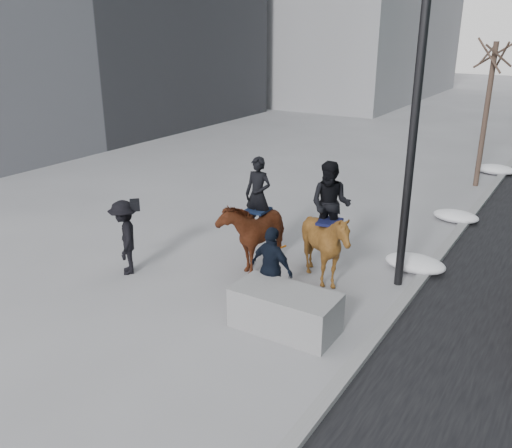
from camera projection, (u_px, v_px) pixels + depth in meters
The scene contains 10 objects.
ground at pixel (225, 310), 11.04m from camera, with size 120.00×120.00×0.00m, color gray.
curb at pixel (480, 203), 17.44m from camera, with size 0.25×90.00×0.12m, color gray.
planter at pixel (285, 310), 10.23m from camera, with size 2.00×1.00×0.80m, color gray.
tree_near at pixel (487, 109), 18.55m from camera, with size 1.20×1.20×5.49m, color #392821, non-canonical shape.
mounted_left at pixel (255, 226), 12.82m from camera, with size 0.98×2.06×2.62m.
mounted_right at pixel (327, 237), 11.84m from camera, with size 1.70×1.85×2.77m.
feeder at pixel (272, 269), 10.85m from camera, with size 1.09×0.94×1.75m.
camera_crew at pixel (125, 237), 12.43m from camera, with size 1.26×1.26×1.75m.
lamppost at pixel (424, 51), 10.55m from camera, with size 0.25×1.92×9.09m.
snow_piles at pixel (463, 207), 16.67m from camera, with size 1.45×11.23×0.37m.
Camera 1 is at (5.75, -7.88, 5.50)m, focal length 38.00 mm.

